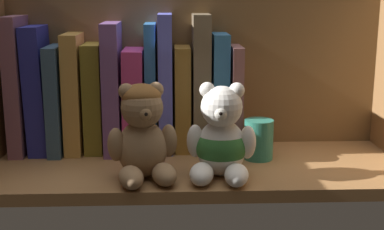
{
  "coord_description": "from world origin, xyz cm",
  "views": [
    {
      "loc": [
        -4.58,
        -86.92,
        30.66
      ],
      "look_at": [
        -1.06,
        0.0,
        10.57
      ],
      "focal_mm": 49.99,
      "sensor_mm": 36.0,
      "label": 1
    }
  ],
  "objects_px": {
    "book_7": "(151,87)",
    "book_8": "(166,83)",
    "book_0": "(21,84)",
    "book_1": "(40,89)",
    "book_3": "(75,92)",
    "book_9": "(182,98)",
    "book_10": "(201,83)",
    "teddy_bear_larger": "(143,134)",
    "book_11": "(219,92)",
    "book_12": "(235,97)",
    "pillar_candle": "(259,139)",
    "teddy_bear_smaller": "(221,141)",
    "book_6": "(134,99)",
    "book_5": "(114,87)",
    "book_2": "(59,98)",
    "book_4": "(95,97)"
  },
  "relations": [
    {
      "from": "book_7",
      "to": "book_8",
      "type": "height_order",
      "value": "book_8"
    },
    {
      "from": "book_0",
      "to": "book_1",
      "type": "bearing_deg",
      "value": 0.0
    },
    {
      "from": "book_3",
      "to": "book_9",
      "type": "distance_m",
      "value": 0.2
    },
    {
      "from": "book_10",
      "to": "teddy_bear_larger",
      "type": "xyz_separation_m",
      "value": [
        -0.1,
        -0.17,
        -0.05
      ]
    },
    {
      "from": "book_3",
      "to": "book_11",
      "type": "relative_size",
      "value": 1.01
    },
    {
      "from": "book_12",
      "to": "book_10",
      "type": "bearing_deg",
      "value": 180.0
    },
    {
      "from": "pillar_candle",
      "to": "teddy_bear_larger",
      "type": "bearing_deg",
      "value": -154.56
    },
    {
      "from": "book_0",
      "to": "teddy_bear_smaller",
      "type": "relative_size",
      "value": 1.63
    },
    {
      "from": "book_6",
      "to": "book_10",
      "type": "height_order",
      "value": "book_10"
    },
    {
      "from": "teddy_bear_larger",
      "to": "pillar_candle",
      "type": "height_order",
      "value": "teddy_bear_larger"
    },
    {
      "from": "book_3",
      "to": "book_5",
      "type": "relative_size",
      "value": 0.92
    },
    {
      "from": "book_2",
      "to": "book_6",
      "type": "distance_m",
      "value": 0.14
    },
    {
      "from": "book_10",
      "to": "book_4",
      "type": "bearing_deg",
      "value": 180.0
    },
    {
      "from": "book_6",
      "to": "book_10",
      "type": "bearing_deg",
      "value": 0.0
    },
    {
      "from": "book_2",
      "to": "teddy_bear_smaller",
      "type": "bearing_deg",
      "value": -29.99
    },
    {
      "from": "book_7",
      "to": "book_9",
      "type": "relative_size",
      "value": 1.22
    },
    {
      "from": "book_0",
      "to": "book_5",
      "type": "relative_size",
      "value": 1.05
    },
    {
      "from": "book_5",
      "to": "book_10",
      "type": "distance_m",
      "value": 0.16
    },
    {
      "from": "book_1",
      "to": "book_12",
      "type": "relative_size",
      "value": 1.19
    },
    {
      "from": "book_5",
      "to": "book_9",
      "type": "xyz_separation_m",
      "value": [
        0.13,
        0.0,
        -0.02
      ]
    },
    {
      "from": "book_0",
      "to": "teddy_bear_larger",
      "type": "distance_m",
      "value": 0.29
    },
    {
      "from": "book_6",
      "to": "pillar_candle",
      "type": "distance_m",
      "value": 0.24
    },
    {
      "from": "book_0",
      "to": "book_1",
      "type": "xyz_separation_m",
      "value": [
        0.03,
        0.0,
        -0.01
      ]
    },
    {
      "from": "book_8",
      "to": "teddy_bear_smaller",
      "type": "relative_size",
      "value": 1.65
    },
    {
      "from": "book_5",
      "to": "book_0",
      "type": "bearing_deg",
      "value": 180.0
    },
    {
      "from": "book_6",
      "to": "book_8",
      "type": "bearing_deg",
      "value": 0.0
    },
    {
      "from": "book_3",
      "to": "book_9",
      "type": "xyz_separation_m",
      "value": [
        0.2,
        0.0,
        -0.01
      ]
    },
    {
      "from": "book_4",
      "to": "teddy_bear_smaller",
      "type": "relative_size",
      "value": 1.3
    },
    {
      "from": "book_2",
      "to": "book_7",
      "type": "distance_m",
      "value": 0.17
    },
    {
      "from": "book_3",
      "to": "book_4",
      "type": "bearing_deg",
      "value": 0.0
    },
    {
      "from": "book_10",
      "to": "book_12",
      "type": "xyz_separation_m",
      "value": [
        0.06,
        0.0,
        -0.03
      ]
    },
    {
      "from": "book_1",
      "to": "book_3",
      "type": "height_order",
      "value": "book_1"
    },
    {
      "from": "book_6",
      "to": "book_10",
      "type": "xyz_separation_m",
      "value": [
        0.12,
        0.0,
        0.03
      ]
    },
    {
      "from": "book_0",
      "to": "book_9",
      "type": "distance_m",
      "value": 0.29
    },
    {
      "from": "book_4",
      "to": "book_2",
      "type": "bearing_deg",
      "value": 180.0
    },
    {
      "from": "teddy_bear_smaller",
      "to": "pillar_candle",
      "type": "relative_size",
      "value": 2.15
    },
    {
      "from": "book_1",
      "to": "book_8",
      "type": "height_order",
      "value": "book_8"
    },
    {
      "from": "book_1",
      "to": "book_5",
      "type": "height_order",
      "value": "book_5"
    },
    {
      "from": "book_2",
      "to": "book_3",
      "type": "height_order",
      "value": "book_3"
    },
    {
      "from": "book_2",
      "to": "book_6",
      "type": "xyz_separation_m",
      "value": [
        0.14,
        0.0,
        -0.0
      ]
    },
    {
      "from": "book_10",
      "to": "book_11",
      "type": "xyz_separation_m",
      "value": [
        0.03,
        0.0,
        -0.02
      ]
    },
    {
      "from": "book_4",
      "to": "book_9",
      "type": "bearing_deg",
      "value": 0.0
    },
    {
      "from": "book_8",
      "to": "book_11",
      "type": "xyz_separation_m",
      "value": [
        0.1,
        0.0,
        -0.02
      ]
    },
    {
      "from": "book_10",
      "to": "book_12",
      "type": "bearing_deg",
      "value": 0.0
    },
    {
      "from": "book_4",
      "to": "book_10",
      "type": "height_order",
      "value": "book_10"
    },
    {
      "from": "book_1",
      "to": "book_3",
      "type": "relative_size",
      "value": 1.06
    },
    {
      "from": "teddy_bear_larger",
      "to": "book_8",
      "type": "bearing_deg",
      "value": 78.38
    },
    {
      "from": "book_6",
      "to": "book_12",
      "type": "bearing_deg",
      "value": 0.0
    },
    {
      "from": "book_4",
      "to": "book_6",
      "type": "distance_m",
      "value": 0.07
    },
    {
      "from": "book_12",
      "to": "teddy_bear_smaller",
      "type": "height_order",
      "value": "book_12"
    }
  ]
}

